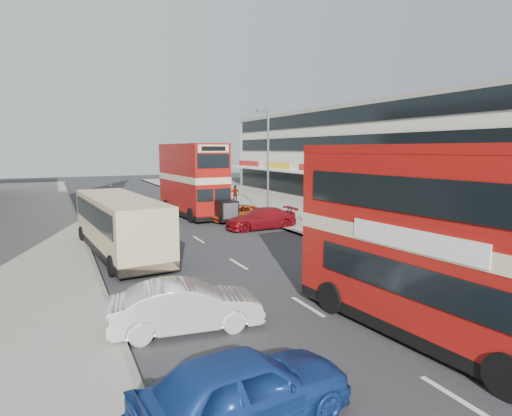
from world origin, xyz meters
TOP-DOWN VIEW (x-y plane):
  - ground at (0.00, 0.00)m, footprint 160.00×160.00m
  - road_surface at (0.00, 20.00)m, footprint 12.00×90.00m
  - pavement_right at (12.00, 20.00)m, footprint 12.00×90.00m
  - kerb_left at (-6.10, 20.00)m, footprint 0.20×90.00m
  - kerb_right at (6.10, 20.00)m, footprint 0.20×90.00m
  - commercial_row at (19.95, 22.00)m, footprint 9.90×46.20m
  - street_lamp at (6.52, 18.00)m, footprint 1.00×0.20m
  - bus_main at (1.91, -1.31)m, footprint 3.42×9.59m
  - bus_second at (2.47, 23.08)m, footprint 3.31×10.08m
  - coach at (-4.64, 12.42)m, footprint 3.47×10.40m
  - car_left_near at (-4.45, -2.79)m, footprint 4.58×2.25m
  - car_left_front at (-4.24, 1.93)m, footprint 4.59×2.06m
  - car_right_a at (4.83, 15.53)m, footprint 4.86×2.06m
  - car_right_b at (4.64, 19.02)m, footprint 4.41×2.23m
  - pedestrian_near at (8.03, 14.58)m, footprint 0.74×0.59m
  - pedestrian_far at (8.28, 28.35)m, footprint 1.02×0.51m
  - cyclist at (4.53, 22.68)m, footprint 0.77×1.93m

SIDE VIEW (x-z plane):
  - ground at x=0.00m, z-range 0.00..0.00m
  - road_surface at x=0.00m, z-range 0.00..0.01m
  - pavement_right at x=12.00m, z-range 0.00..0.15m
  - kerb_left at x=-6.10m, z-range -0.01..0.15m
  - kerb_right at x=6.10m, z-range -0.01..0.15m
  - car_right_b at x=4.64m, z-range 0.00..1.20m
  - car_right_a at x=4.83m, z-range 0.00..1.40m
  - car_left_front at x=-4.24m, z-range 0.00..1.46m
  - car_left_near at x=-4.45m, z-range 0.00..1.50m
  - cyclist at x=4.53m, z-range -0.37..1.94m
  - pedestrian_far at x=8.28m, z-range 0.15..1.83m
  - pedestrian_near at x=8.03m, z-range 0.15..1.91m
  - coach at x=-4.64m, z-range 0.24..2.95m
  - bus_main at x=1.91m, z-range 0.14..5.38m
  - bus_second at x=2.47m, z-range 0.15..5.67m
  - commercial_row at x=19.95m, z-range 0.05..9.35m
  - street_lamp at x=6.52m, z-range 0.72..8.85m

